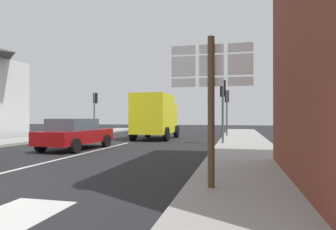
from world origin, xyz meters
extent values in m
plane|color=#232326|center=(0.00, 10.00, 0.00)|extent=(80.00, 80.00, 0.00)
cube|color=#9E9B96|center=(6.73, 8.00, 0.07)|extent=(2.89, 44.00, 0.14)
cube|color=silver|center=(0.00, 6.00, 0.01)|extent=(0.16, 12.00, 0.01)
cube|color=silver|center=(2.91, -1.00, 0.01)|extent=(1.20, 2.20, 0.01)
cube|color=maroon|center=(-1.15, 8.05, 0.62)|extent=(2.02, 4.31, 0.60)
cube|color=#47515B|center=(-1.17, 7.80, 1.19)|extent=(1.68, 2.20, 0.55)
cylinder|color=black|center=(-1.94, 9.45, 0.32)|extent=(0.26, 0.65, 0.64)
cylinder|color=black|center=(-0.19, 9.34, 0.32)|extent=(0.26, 0.65, 0.64)
cylinder|color=black|center=(-2.12, 6.76, 0.32)|extent=(0.26, 0.65, 0.64)
cylinder|color=black|center=(-0.37, 6.65, 0.32)|extent=(0.26, 0.65, 0.64)
cube|color=yellow|center=(0.86, 14.45, 1.75)|extent=(2.23, 3.72, 2.60)
cube|color=yellow|center=(0.84, 16.95, 1.45)|extent=(2.10, 1.32, 2.00)
cube|color=#47515B|center=(0.84, 17.00, 2.25)|extent=(1.76, 0.11, 0.70)
cylinder|color=black|center=(-0.26, 16.89, 0.45)|extent=(0.29, 0.90, 0.90)
cylinder|color=black|center=(1.94, 16.91, 0.45)|extent=(0.29, 0.90, 0.90)
cylinder|color=black|center=(-0.23, 13.49, 0.45)|extent=(0.29, 0.90, 0.90)
cylinder|color=black|center=(1.97, 13.51, 0.45)|extent=(0.29, 0.90, 0.90)
cylinder|color=brown|center=(5.84, 1.24, 1.60)|extent=(0.14, 0.14, 3.20)
cube|color=white|center=(5.26, 1.29, 2.96)|extent=(0.50, 0.03, 0.18)
cube|color=black|center=(5.26, 1.31, 2.96)|extent=(0.43, 0.01, 0.13)
cube|color=white|center=(5.26, 1.29, 2.62)|extent=(0.50, 0.03, 0.42)
cube|color=black|center=(5.26, 1.31, 2.62)|extent=(0.43, 0.01, 0.32)
cube|color=white|center=(5.26, 1.29, 2.28)|extent=(0.50, 0.03, 0.18)
cube|color=black|center=(5.26, 1.31, 2.28)|extent=(0.43, 0.01, 0.13)
cube|color=white|center=(5.84, 1.29, 2.96)|extent=(0.50, 0.03, 0.18)
cube|color=black|center=(5.84, 1.31, 2.96)|extent=(0.43, 0.01, 0.13)
cube|color=white|center=(5.84, 1.29, 2.62)|extent=(0.50, 0.03, 0.42)
cube|color=black|center=(5.84, 1.31, 2.62)|extent=(0.43, 0.01, 0.32)
cube|color=white|center=(5.84, 1.29, 2.28)|extent=(0.50, 0.03, 0.18)
cube|color=black|center=(5.84, 1.31, 2.28)|extent=(0.43, 0.01, 0.13)
cube|color=white|center=(6.42, 1.29, 2.96)|extent=(0.50, 0.03, 0.18)
cube|color=black|center=(6.42, 1.31, 2.96)|extent=(0.43, 0.01, 0.13)
cube|color=white|center=(6.42, 1.29, 2.62)|extent=(0.50, 0.03, 0.42)
cube|color=black|center=(6.42, 1.31, 2.62)|extent=(0.43, 0.01, 0.32)
cube|color=white|center=(6.42, 1.29, 2.28)|extent=(0.50, 0.03, 0.18)
cube|color=black|center=(6.42, 1.31, 2.28)|extent=(0.43, 0.01, 0.13)
cylinder|color=#47474C|center=(5.58, 11.58, 1.78)|extent=(0.12, 0.12, 3.55)
cube|color=black|center=(5.58, 11.78, 3.10)|extent=(0.30, 0.28, 0.90)
sphere|color=red|center=(5.58, 11.92, 3.37)|extent=(0.18, 0.18, 0.18)
sphere|color=#3C2303|center=(5.58, 11.92, 3.09)|extent=(0.18, 0.18, 0.18)
sphere|color=black|center=(5.58, 11.92, 2.81)|extent=(0.18, 0.18, 0.18)
cylinder|color=#47474C|center=(5.58, 17.94, 1.77)|extent=(0.12, 0.12, 3.54)
cube|color=black|center=(5.58, 18.14, 3.09)|extent=(0.30, 0.28, 0.90)
sphere|color=red|center=(5.58, 18.28, 3.36)|extent=(0.18, 0.18, 0.18)
sphere|color=#3C2303|center=(5.58, 18.28, 3.08)|extent=(0.18, 0.18, 0.18)
sphere|color=black|center=(5.58, 18.28, 2.80)|extent=(0.18, 0.18, 0.18)
cylinder|color=#47474C|center=(-5.58, 18.62, 1.80)|extent=(0.12, 0.12, 3.60)
cube|color=black|center=(-5.58, 18.82, 3.15)|extent=(0.30, 0.28, 0.90)
sphere|color=red|center=(-5.58, 18.96, 3.42)|extent=(0.18, 0.18, 0.18)
sphere|color=#3C2303|center=(-5.58, 18.96, 3.14)|extent=(0.18, 0.18, 0.18)
sphere|color=black|center=(-5.58, 18.96, 2.86)|extent=(0.18, 0.18, 0.18)
camera|label=1|loc=(6.36, -4.86, 1.58)|focal=32.02mm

